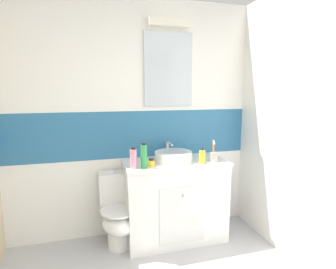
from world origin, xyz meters
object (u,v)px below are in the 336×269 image
toilet (119,213)px  toothbrush_cup (214,156)px  mouthwash_bottle (133,158)px  soap_dispenser (202,157)px  hair_gel_jar (151,163)px  shampoo_bottle_tall (144,156)px  sink_basin (173,156)px

toilet → toothbrush_cup: 1.12m
mouthwash_bottle → soap_dispenser: bearing=-1.0°
toilet → mouthwash_bottle: (0.13, -0.17, 0.60)m
hair_gel_jar → shampoo_bottle_tall: bearing=-160.5°
soap_dispenser → mouthwash_bottle: size_ratio=0.83×
soap_dispenser → hair_gel_jar: size_ratio=2.14×
sink_basin → soap_dispenser: sink_basin is taller
shampoo_bottle_tall → hair_gel_jar: shampoo_bottle_tall is taller
soap_dispenser → shampoo_bottle_tall: bearing=179.8°
toilet → shampoo_bottle_tall: size_ratio=3.14×
soap_dispenser → mouthwash_bottle: bearing=179.0°
toothbrush_cup → soap_dispenser: bearing=-167.6°
soap_dispenser → shampoo_bottle_tall: size_ratio=0.71×
toilet → hair_gel_jar: size_ratio=9.48×
toothbrush_cup → soap_dispenser: (-0.14, -0.03, 0.01)m
sink_basin → toothbrush_cup: size_ratio=1.95×
toothbrush_cup → shampoo_bottle_tall: bearing=-177.7°
toothbrush_cup → soap_dispenser: toothbrush_cup is taller
toilet → toothbrush_cup: toothbrush_cup is taller
soap_dispenser → hair_gel_jar: 0.51m
soap_dispenser → sink_basin: bearing=147.6°
sink_basin → soap_dispenser: (0.25, -0.16, 0.01)m
sink_basin → mouthwash_bottle: mouthwash_bottle is taller
soap_dispenser → toothbrush_cup: bearing=12.4°
toilet → hair_gel_jar: hair_gel_jar is taller
toothbrush_cup → sink_basin: bearing=161.8°
hair_gel_jar → mouthwash_bottle: bearing=-174.4°
toothbrush_cup → hair_gel_jar: bearing=-179.8°
shampoo_bottle_tall → hair_gel_jar: 0.11m
toilet → soap_dispenser: size_ratio=4.44×
toilet → hair_gel_jar: 0.64m
toothbrush_cup → hair_gel_jar: size_ratio=2.78×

